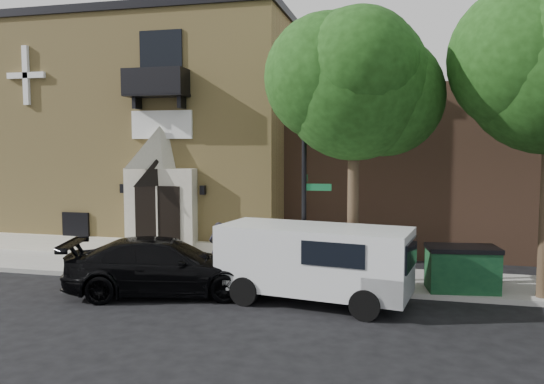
# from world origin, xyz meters

# --- Properties ---
(ground) EXTENTS (120.00, 120.00, 0.00)m
(ground) POSITION_xyz_m (0.00, 0.00, 0.00)
(ground) COLOR black
(ground) RESTS_ON ground
(sidewalk) EXTENTS (42.00, 3.00, 0.15)m
(sidewalk) POSITION_xyz_m (1.00, 1.50, 0.07)
(sidewalk) COLOR gray
(sidewalk) RESTS_ON ground
(church) EXTENTS (12.20, 11.01, 9.30)m
(church) POSITION_xyz_m (-2.99, 7.95, 4.63)
(church) COLOR tan
(church) RESTS_ON ground
(neighbour_building) EXTENTS (18.00, 8.00, 6.40)m
(neighbour_building) POSITION_xyz_m (12.00, 9.00, 3.20)
(neighbour_building) COLOR brown
(neighbour_building) RESTS_ON ground
(street_tree_left) EXTENTS (4.97, 4.38, 7.77)m
(street_tree_left) POSITION_xyz_m (6.03, 0.35, 5.87)
(street_tree_left) COLOR #38281C
(street_tree_left) RESTS_ON sidewalk
(black_sedan) EXTENTS (5.82, 3.63, 1.57)m
(black_sedan) POSITION_xyz_m (0.95, -1.14, 0.79)
(black_sedan) COLOR black
(black_sedan) RESTS_ON ground
(cargo_van) EXTENTS (5.23, 2.74, 2.03)m
(cargo_van) POSITION_xyz_m (5.30, -0.98, 1.13)
(cargo_van) COLOR silver
(cargo_van) RESTS_ON ground
(street_sign) EXTENTS (0.86, 0.86, 5.43)m
(street_sign) POSITION_xyz_m (4.61, 0.49, 2.88)
(street_sign) COLOR black
(street_sign) RESTS_ON sidewalk
(fire_hydrant) EXTENTS (0.40, 0.32, 0.71)m
(fire_hydrant) POSITION_xyz_m (6.63, 0.42, 0.50)
(fire_hydrant) COLOR #9A0013
(fire_hydrant) RESTS_ON sidewalk
(dumpster) EXTENTS (2.03, 1.32, 1.24)m
(dumpster) POSITION_xyz_m (8.99, 0.62, 0.78)
(dumpster) COLOR #0E351C
(dumpster) RESTS_ON sidewalk
(planter) EXTENTS (0.81, 0.76, 0.73)m
(planter) POSITION_xyz_m (-0.16, 2.13, 0.51)
(planter) COLOR #4D5E2D
(planter) RESTS_ON sidewalk
(pedestrian_near) EXTENTS (0.68, 0.54, 1.65)m
(pedestrian_near) POSITION_xyz_m (1.86, 0.78, 0.98)
(pedestrian_near) COLOR black
(pedestrian_near) RESTS_ON sidewalk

